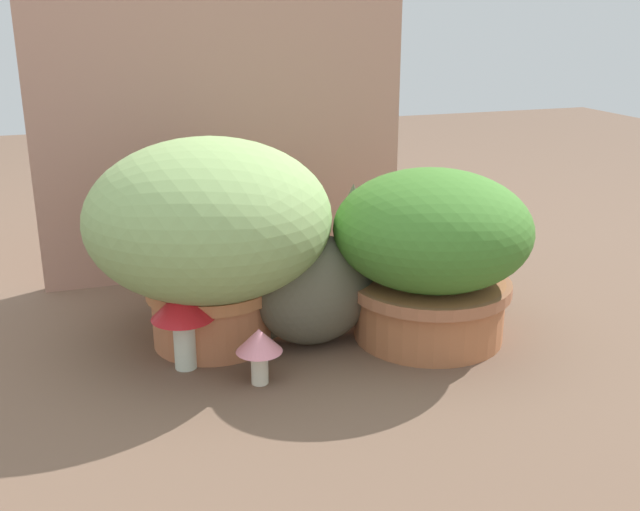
# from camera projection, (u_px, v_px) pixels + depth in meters

# --- Properties ---
(ground_plane) EXTENTS (6.00, 6.00, 0.00)m
(ground_plane) POSITION_uv_depth(u_px,v_px,m) (249.00, 368.00, 1.42)
(ground_plane) COLOR brown
(cardboard_backdrop) EXTENTS (0.90, 0.03, 0.97)m
(cardboard_backdrop) POSITION_uv_depth(u_px,v_px,m) (223.00, 78.00, 1.79)
(cardboard_backdrop) COLOR tan
(cardboard_backdrop) RESTS_ON ground
(grass_planter) EXTENTS (0.48, 0.48, 0.41)m
(grass_planter) POSITION_uv_depth(u_px,v_px,m) (209.00, 229.00, 1.47)
(grass_planter) COLOR #BE7048
(grass_planter) RESTS_ON ground
(leafy_planter) EXTENTS (0.39, 0.39, 0.35)m
(leafy_planter) POSITION_uv_depth(u_px,v_px,m) (431.00, 250.00, 1.51)
(leafy_planter) COLOR #B16941
(leafy_planter) RESTS_ON ground
(cat) EXTENTS (0.39, 0.23, 0.32)m
(cat) POSITION_uv_depth(u_px,v_px,m) (323.00, 283.00, 1.51)
(cat) COLOR #575443
(cat) RESTS_ON ground
(mushroom_ornament_pink) EXTENTS (0.08, 0.08, 0.11)m
(mushroom_ornament_pink) POSITION_uv_depth(u_px,v_px,m) (259.00, 345.00, 1.35)
(mushroom_ornament_pink) COLOR #EDE5CA
(mushroom_ornament_pink) RESTS_ON ground
(mushroom_ornament_red) EXTENTS (0.12, 0.12, 0.16)m
(mushroom_ornament_red) POSITION_uv_depth(u_px,v_px,m) (183.00, 311.00, 1.39)
(mushroom_ornament_red) COLOR silver
(mushroom_ornament_red) RESTS_ON ground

